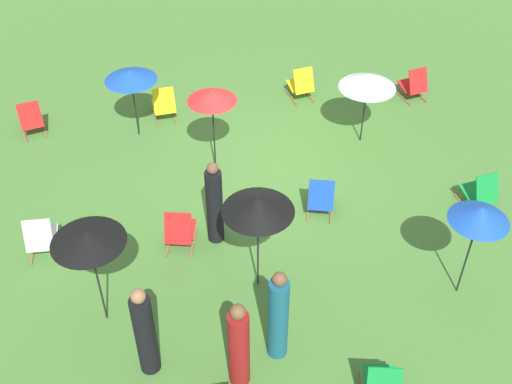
{
  "coord_description": "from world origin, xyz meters",
  "views": [
    {
      "loc": [
        1.44,
        10.2,
        8.29
      ],
      "look_at": [
        0.0,
        1.2,
        0.5
      ],
      "focal_mm": 44.48,
      "sensor_mm": 36.0,
      "label": 1
    }
  ],
  "objects_px": {
    "deckchair_1": "(301,84)",
    "umbrella_0": "(88,237)",
    "umbrella_4": "(130,75)",
    "umbrella_3": "(212,96)",
    "umbrella_2": "(368,81)",
    "deckchair_5": "(321,198)",
    "person_0": "(145,333)",
    "person_2": "(214,205)",
    "deckchair_3": "(180,230)",
    "person_1": "(278,317)",
    "deckchair_9": "(41,237)",
    "deckchair_8": "(414,85)",
    "person_3": "(239,347)",
    "deckchair_6": "(480,192)",
    "deckchair_2": "(164,104)",
    "umbrella_5": "(480,214)",
    "deckchair_10": "(381,384)",
    "deckchair_11": "(31,119)",
    "umbrella_1": "(258,204)"
  },
  "relations": [
    {
      "from": "deckchair_1",
      "to": "umbrella_0",
      "type": "height_order",
      "value": "umbrella_0"
    },
    {
      "from": "umbrella_4",
      "to": "umbrella_3",
      "type": "bearing_deg",
      "value": 136.49
    },
    {
      "from": "deckchair_1",
      "to": "umbrella_2",
      "type": "bearing_deg",
      "value": 104.97
    },
    {
      "from": "deckchair_5",
      "to": "umbrella_4",
      "type": "distance_m",
      "value": 4.81
    },
    {
      "from": "person_0",
      "to": "person_2",
      "type": "height_order",
      "value": "person_2"
    },
    {
      "from": "deckchair_1",
      "to": "deckchair_5",
      "type": "height_order",
      "value": "same"
    },
    {
      "from": "deckchair_3",
      "to": "person_1",
      "type": "xyz_separation_m",
      "value": [
        -1.31,
        2.56,
        0.47
      ]
    },
    {
      "from": "umbrella_3",
      "to": "deckchair_9",
      "type": "bearing_deg",
      "value": 30.44
    },
    {
      "from": "deckchair_8",
      "to": "person_3",
      "type": "bearing_deg",
      "value": 41.29
    },
    {
      "from": "deckchair_6",
      "to": "umbrella_4",
      "type": "distance_m",
      "value": 7.47
    },
    {
      "from": "umbrella_4",
      "to": "deckchair_2",
      "type": "bearing_deg",
      "value": -137.6
    },
    {
      "from": "deckchair_1",
      "to": "umbrella_0",
      "type": "bearing_deg",
      "value": 42.14
    },
    {
      "from": "deckchair_6",
      "to": "deckchair_5",
      "type": "bearing_deg",
      "value": -16.49
    },
    {
      "from": "deckchair_8",
      "to": "umbrella_0",
      "type": "height_order",
      "value": "umbrella_0"
    },
    {
      "from": "umbrella_2",
      "to": "person_2",
      "type": "relative_size",
      "value": 0.95
    },
    {
      "from": "deckchair_5",
      "to": "umbrella_0",
      "type": "xyz_separation_m",
      "value": [
        4.03,
        1.95,
        1.47
      ]
    },
    {
      "from": "umbrella_3",
      "to": "person_1",
      "type": "bearing_deg",
      "value": 95.26
    },
    {
      "from": "deckchair_3",
      "to": "umbrella_2",
      "type": "xyz_separation_m",
      "value": [
        -4.17,
        -2.66,
        1.14
      ]
    },
    {
      "from": "person_0",
      "to": "person_3",
      "type": "xyz_separation_m",
      "value": [
        -1.31,
        0.42,
        -0.03
      ]
    },
    {
      "from": "deckchair_6",
      "to": "person_3",
      "type": "xyz_separation_m",
      "value": [
        5.12,
        3.1,
        0.43
      ]
    },
    {
      "from": "deckchair_1",
      "to": "person_0",
      "type": "relative_size",
      "value": 0.48
    },
    {
      "from": "deckchair_2",
      "to": "umbrella_5",
      "type": "relative_size",
      "value": 0.44
    },
    {
      "from": "deckchair_2",
      "to": "deckchair_3",
      "type": "distance_m",
      "value": 4.22
    },
    {
      "from": "deckchair_10",
      "to": "deckchair_11",
      "type": "relative_size",
      "value": 0.99
    },
    {
      "from": "deckchair_3",
      "to": "deckchair_9",
      "type": "relative_size",
      "value": 1.02
    },
    {
      "from": "deckchair_6",
      "to": "umbrella_5",
      "type": "bearing_deg",
      "value": 47.63
    },
    {
      "from": "deckchair_1",
      "to": "deckchair_10",
      "type": "distance_m",
      "value": 8.22
    },
    {
      "from": "deckchair_9",
      "to": "person_2",
      "type": "distance_m",
      "value": 3.13
    },
    {
      "from": "deckchair_6",
      "to": "person_1",
      "type": "relative_size",
      "value": 0.47
    },
    {
      "from": "deckchair_1",
      "to": "person_3",
      "type": "xyz_separation_m",
      "value": [
        2.55,
        7.55,
        0.43
      ]
    },
    {
      "from": "deckchair_1",
      "to": "deckchair_11",
      "type": "xyz_separation_m",
      "value": [
        6.25,
        0.5,
        0.0
      ]
    },
    {
      "from": "umbrella_0",
      "to": "person_0",
      "type": "distance_m",
      "value": 1.62
    },
    {
      "from": "umbrella_3",
      "to": "deckchair_5",
      "type": "bearing_deg",
      "value": 137.42
    },
    {
      "from": "deckchair_11",
      "to": "deckchair_9",
      "type": "bearing_deg",
      "value": 84.42
    },
    {
      "from": "deckchair_1",
      "to": "umbrella_2",
      "type": "relative_size",
      "value": 0.5
    },
    {
      "from": "deckchair_5",
      "to": "umbrella_1",
      "type": "bearing_deg",
      "value": 62.41
    },
    {
      "from": "deckchair_8",
      "to": "umbrella_5",
      "type": "distance_m",
      "value": 6.28
    },
    {
      "from": "umbrella_3",
      "to": "umbrella_2",
      "type": "bearing_deg",
      "value": -171.44
    },
    {
      "from": "deckchair_10",
      "to": "umbrella_2",
      "type": "relative_size",
      "value": 0.51
    },
    {
      "from": "person_2",
      "to": "umbrella_0",
      "type": "bearing_deg",
      "value": -111.19
    },
    {
      "from": "umbrella_0",
      "to": "umbrella_3",
      "type": "relative_size",
      "value": 1.03
    },
    {
      "from": "deckchair_2",
      "to": "umbrella_5",
      "type": "height_order",
      "value": "umbrella_5"
    },
    {
      "from": "deckchair_1",
      "to": "umbrella_5",
      "type": "distance_m",
      "value": 6.71
    },
    {
      "from": "deckchair_8",
      "to": "person_0",
      "type": "distance_m",
      "value": 9.35
    },
    {
      "from": "deckchair_6",
      "to": "deckchair_2",
      "type": "bearing_deg",
      "value": -45.22
    },
    {
      "from": "deckchair_8",
      "to": "deckchair_3",
      "type": "bearing_deg",
      "value": 22.77
    },
    {
      "from": "deckchair_8",
      "to": "person_0",
      "type": "xyz_separation_m",
      "value": [
        6.53,
        6.68,
        0.46
      ]
    },
    {
      "from": "deckchair_8",
      "to": "umbrella_4",
      "type": "bearing_deg",
      "value": -8.09
    },
    {
      "from": "deckchair_3",
      "to": "umbrella_5",
      "type": "bearing_deg",
      "value": 171.56
    },
    {
      "from": "deckchair_2",
      "to": "umbrella_1",
      "type": "bearing_deg",
      "value": 98.14
    }
  ]
}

